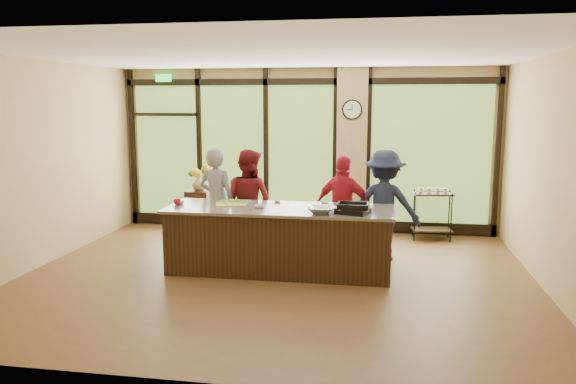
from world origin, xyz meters
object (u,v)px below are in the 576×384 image
(cook_left, at_px, (217,202))
(flower_stand, at_px, (200,213))
(roasting_pan, at_px, (353,211))
(cook_right, at_px, (384,206))
(island_base, at_px, (280,241))
(bar_cart, at_px, (432,209))

(cook_left, height_order, flower_stand, cook_left)
(roasting_pan, bearing_deg, cook_right, 88.42)
(island_base, bearing_deg, flower_stand, 134.54)
(island_base, distance_m, cook_left, 1.38)
(cook_left, xyz_separation_m, flower_stand, (-0.68, 1.14, -0.43))
(island_base, distance_m, cook_right, 1.71)
(bar_cart, bearing_deg, roasting_pan, -122.63)
(flower_stand, relative_size, bar_cart, 0.91)
(island_base, xyz_separation_m, bar_cart, (2.29, 2.27, 0.11))
(cook_left, height_order, bar_cart, cook_left)
(roasting_pan, bearing_deg, cook_left, 175.52)
(cook_right, xyz_separation_m, bar_cart, (0.84, 1.46, -0.29))
(island_base, height_order, flower_stand, island_base)
(flower_stand, bearing_deg, bar_cart, 6.78)
(roasting_pan, xyz_separation_m, bar_cart, (1.25, 2.53, -0.41))
(cook_right, distance_m, flower_stand, 3.43)
(cook_right, bearing_deg, island_base, 34.69)
(bar_cart, bearing_deg, flower_stand, 179.86)
(bar_cart, bearing_deg, cook_left, -161.50)
(cook_right, bearing_deg, flower_stand, -11.98)
(island_base, bearing_deg, bar_cart, 44.78)
(island_base, xyz_separation_m, cook_right, (1.45, 0.82, 0.40))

